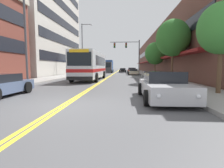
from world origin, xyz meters
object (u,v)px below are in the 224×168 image
at_px(car_champagne_parked_right_mid, 133,72).
at_px(car_black_moving_lead, 123,70).
at_px(street_tree_right_mid, 173,38).
at_px(car_charcoal_parked_right_far, 131,70).
at_px(car_beige_parked_left_near, 92,72).
at_px(car_silver_parked_right_foreground, 164,87).
at_px(street_tree_right_near, 222,29).
at_px(box_truck, 108,66).
at_px(street_lamp_left_near, 29,18).
at_px(car_navy_parked_left_far, 86,72).
at_px(city_bus, 91,65).
at_px(street_tree_right_far, 155,53).
at_px(traffic_signal_mast, 129,50).
at_px(car_red_parked_right_end, 132,71).
at_px(street_lamp_left_far, 83,46).

height_order(car_champagne_parked_right_mid, car_black_moving_lead, car_black_moving_lead).
bearing_deg(street_tree_right_mid, car_charcoal_parked_right_far, 95.73).
bearing_deg(car_black_moving_lead, car_champagne_parked_right_mid, -80.98).
height_order(car_beige_parked_left_near, car_silver_parked_right_foreground, car_silver_parked_right_foreground).
xyz_separation_m(street_tree_right_near, street_tree_right_mid, (-0.29, 8.41, 0.87)).
height_order(car_black_moving_lead, box_truck, box_truck).
relative_size(car_champagne_parked_right_mid, car_charcoal_parked_right_far, 0.94).
height_order(car_beige_parked_left_near, street_tree_right_mid, street_tree_right_mid).
bearing_deg(car_black_moving_lead, street_tree_right_mid, -80.21).
bearing_deg(street_lamp_left_near, car_navy_parked_left_far, 87.88).
distance_m(city_bus, street_lamp_left_near, 9.20).
xyz_separation_m(box_truck, street_tree_right_far, (9.21, -19.28, 1.95)).
xyz_separation_m(car_silver_parked_right_foreground, car_champagne_parked_right_mid, (-0.15, 26.34, -0.07)).
height_order(car_navy_parked_left_far, car_champagne_parked_right_mid, car_navy_parked_left_far).
bearing_deg(car_charcoal_parked_right_far, street_lamp_left_near, -104.76).
relative_size(car_navy_parked_left_far, street_tree_right_mid, 0.75).
height_order(car_champagne_parked_right_mid, street_tree_right_mid, street_tree_right_mid).
relative_size(car_beige_parked_left_near, street_tree_right_near, 0.97).
relative_size(city_bus, traffic_signal_mast, 1.64).
bearing_deg(car_red_parked_right_end, box_truck, 137.46).
bearing_deg(street_tree_right_mid, traffic_signal_mast, 104.82).
xyz_separation_m(car_silver_parked_right_foreground, street_lamp_left_near, (-9.36, 4.92, 4.72)).
xyz_separation_m(car_silver_parked_right_foreground, car_red_parked_right_end, (-0.13, 32.82, -0.01)).
height_order(car_navy_parked_left_far, street_tree_right_near, street_tree_right_near).
height_order(city_bus, car_navy_parked_left_far, city_bus).
height_order(city_bus, traffic_signal_mast, traffic_signal_mast).
bearing_deg(city_bus, car_champagne_parked_right_mid, 66.46).
bearing_deg(city_bus, car_beige_parked_left_near, 99.76).
relative_size(car_red_parked_right_end, street_lamp_left_near, 0.49).
height_order(city_bus, car_black_moving_lead, city_bus).
xyz_separation_m(car_beige_parked_left_near, street_tree_right_far, (11.57, -8.98, 3.10)).
bearing_deg(street_tree_right_mid, city_bus, 161.12).
height_order(car_beige_parked_left_near, traffic_signal_mast, traffic_signal_mast).
xyz_separation_m(city_bus, street_tree_right_mid, (8.99, -3.07, 2.64)).
xyz_separation_m(street_lamp_left_near, street_tree_right_mid, (12.28, 4.76, -0.89)).
relative_size(car_champagne_parked_right_mid, street_tree_right_mid, 0.70).
relative_size(city_bus, box_truck, 1.62).
height_order(car_charcoal_parked_right_far, street_tree_right_mid, street_tree_right_mid).
bearing_deg(box_truck, car_navy_parked_left_far, -98.12).
bearing_deg(car_charcoal_parked_right_far, street_lamp_left_far, -119.66).
height_order(car_beige_parked_left_near, street_tree_right_near, street_tree_right_near).
height_order(car_silver_parked_right_foreground, street_lamp_left_near, street_lamp_left_near).
bearing_deg(car_red_parked_right_end, traffic_signal_mast, -96.41).
bearing_deg(street_tree_right_far, city_bus, -143.79).
bearing_deg(car_beige_parked_left_near, city_bus, -80.24).
distance_m(car_champagne_parked_right_mid, street_tree_right_mid, 17.38).
relative_size(street_lamp_left_near, street_lamp_left_far, 0.96).
bearing_deg(car_black_moving_lead, car_silver_parked_right_foreground, -86.62).
distance_m(city_bus, car_charcoal_parked_right_far, 27.91).
height_order(traffic_signal_mast, street_tree_right_far, traffic_signal_mast).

